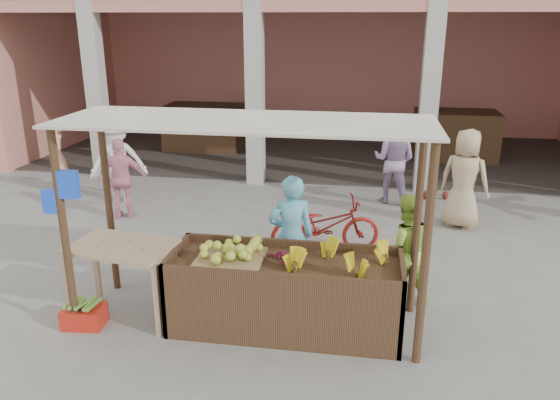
% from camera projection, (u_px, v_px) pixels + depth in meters
% --- Properties ---
extents(ground, '(60.00, 60.00, 0.00)m').
position_uv_depth(ground, '(243.00, 323.00, 6.41)').
color(ground, slate).
rests_on(ground, ground).
extents(market_building, '(14.40, 6.40, 4.20)m').
position_uv_depth(market_building, '(321.00, 46.00, 13.89)').
color(market_building, '#DE8474').
rests_on(market_building, ground).
extents(fruit_stall, '(2.60, 0.95, 0.80)m').
position_uv_depth(fruit_stall, '(285.00, 296.00, 6.20)').
color(fruit_stall, '#523521').
rests_on(fruit_stall, ground).
extents(stall_awning, '(4.09, 1.35, 2.39)m').
position_uv_depth(stall_awning, '(239.00, 158.00, 5.84)').
color(stall_awning, '#523521').
rests_on(stall_awning, ground).
extents(banana_heap, '(1.12, 0.61, 0.20)m').
position_uv_depth(banana_heap, '(339.00, 259.00, 5.96)').
color(banana_heap, yellow).
rests_on(banana_heap, fruit_stall).
extents(melon_tray, '(0.73, 0.64, 0.20)m').
position_uv_depth(melon_tray, '(230.00, 254.00, 6.11)').
color(melon_tray, '#93784B').
rests_on(melon_tray, fruit_stall).
extents(berry_heap, '(0.44, 0.36, 0.14)m').
position_uv_depth(berry_heap, '(282.00, 257.00, 6.09)').
color(berry_heap, maroon).
rests_on(berry_heap, fruit_stall).
extents(side_table, '(1.25, 0.93, 0.93)m').
position_uv_depth(side_table, '(122.00, 256.00, 6.29)').
color(side_table, tan).
rests_on(side_table, ground).
extents(papaya_pile, '(0.70, 0.40, 0.20)m').
position_uv_depth(papaya_pile, '(120.00, 237.00, 6.21)').
color(papaya_pile, '#479831').
rests_on(papaya_pile, side_table).
extents(red_crate, '(0.48, 0.36, 0.24)m').
position_uv_depth(red_crate, '(84.00, 316.00, 6.32)').
color(red_crate, red).
rests_on(red_crate, ground).
extents(plantain_bundle, '(0.38, 0.27, 0.08)m').
position_uv_depth(plantain_bundle, '(83.00, 304.00, 6.27)').
color(plantain_bundle, '#5D9335').
rests_on(plantain_bundle, red_crate).
extents(produce_sacks, '(0.86, 0.81, 0.65)m').
position_uv_depth(produce_sacks, '(436.00, 182.00, 10.74)').
color(produce_sacks, maroon).
rests_on(produce_sacks, ground).
extents(vendor_blue, '(0.75, 0.63, 1.70)m').
position_uv_depth(vendor_blue, '(291.00, 232.00, 6.83)').
color(vendor_blue, '#60BCD9').
rests_on(vendor_blue, ground).
extents(vendor_green, '(0.79, 0.55, 1.50)m').
position_uv_depth(vendor_green, '(405.00, 246.00, 6.65)').
color(vendor_green, '#A3CE40').
rests_on(vendor_green, ground).
extents(motorcycle, '(1.04, 1.83, 0.90)m').
position_uv_depth(motorcycle, '(325.00, 225.00, 8.18)').
color(motorcycle, maroon).
rests_on(motorcycle, ground).
extents(shopper_a, '(1.27, 1.00, 1.76)m').
position_uv_depth(shopper_a, '(118.00, 158.00, 10.33)').
color(shopper_a, white).
rests_on(shopper_a, ground).
extents(shopper_b, '(1.00, 0.70, 1.53)m').
position_uv_depth(shopper_b, '(122.00, 176.00, 9.54)').
color(shopper_b, pink).
rests_on(shopper_b, ground).
extents(shopper_c, '(1.07, 0.92, 1.87)m').
position_uv_depth(shopper_c, '(465.00, 174.00, 9.08)').
color(shopper_c, tan).
rests_on(shopper_c, ground).
extents(shopper_e, '(0.71, 0.71, 1.54)m').
position_uv_depth(shopper_e, '(57.00, 155.00, 10.98)').
color(shopper_e, '#ECAB7F').
rests_on(shopper_e, ground).
extents(shopper_f, '(1.01, 0.78, 1.83)m').
position_uv_depth(shopper_f, '(394.00, 156.00, 10.30)').
color(shopper_f, '#A381A9').
rests_on(shopper_f, ground).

